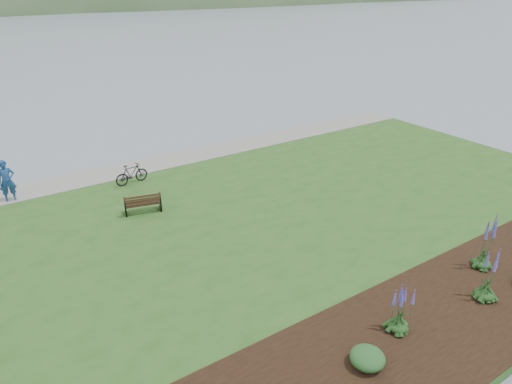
{
  "coord_description": "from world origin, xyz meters",
  "views": [
    {
      "loc": [
        -9.34,
        -15.72,
        9.64
      ],
      "look_at": [
        0.47,
        -0.86,
        1.3
      ],
      "focal_mm": 32.0,
      "sensor_mm": 36.0,
      "label": 1
    }
  ],
  "objects": [
    {
      "name": "echium_4",
      "position": [
        -0.29,
        -9.43,
        1.18
      ],
      "size": [
        0.62,
        0.62,
        1.78
      ],
      "color": "#173D16",
      "rests_on": "garden_bed"
    },
    {
      "name": "park_bench",
      "position": [
        -3.72,
        1.65,
        0.87
      ],
      "size": [
        1.64,
        0.98,
        0.96
      ],
      "rotation": [
        0.0,
        0.0,
        -0.25
      ],
      "color": "black",
      "rests_on": "lawn"
    },
    {
      "name": "ground",
      "position": [
        0.0,
        0.0,
        0.0
      ],
      "size": [
        600.0,
        600.0,
        0.0
      ],
      "primitive_type": "plane",
      "color": "slate",
      "rests_on": "ground"
    },
    {
      "name": "far_hillside",
      "position": [
        20.0,
        170.0,
        0.0
      ],
      "size": [
        580.0,
        80.0,
        38.0
      ],
      "primitive_type": null,
      "color": "#385731",
      "rests_on": "ground"
    },
    {
      "name": "person",
      "position": [
        -8.35,
        6.14,
        1.56
      ],
      "size": [
        0.87,
        0.62,
        2.32
      ],
      "primitive_type": "imported",
      "rotation": [
        0.0,
        0.0,
        -0.05
      ],
      "color": "navy",
      "rests_on": "lawn"
    },
    {
      "name": "lawn",
      "position": [
        0.0,
        -2.0,
        0.2
      ],
      "size": [
        34.0,
        20.0,
        0.4
      ],
      "primitive_type": "cube",
      "color": "#27521D",
      "rests_on": "ground"
    },
    {
      "name": "echium_0",
      "position": [
        3.14,
        -9.96,
        1.15
      ],
      "size": [
        0.62,
        0.62,
        1.92
      ],
      "color": "#173D16",
      "rests_on": "garden_bed"
    },
    {
      "name": "bicycle_b",
      "position": [
        -3.04,
        4.99,
        0.91
      ],
      "size": [
        0.69,
        1.74,
        1.02
      ],
      "primitive_type": "imported",
      "rotation": [
        0.0,
        0.0,
        1.69
      ],
      "color": "black",
      "rests_on": "lawn"
    },
    {
      "name": "shrub_0",
      "position": [
        -2.0,
        -9.87,
        0.67
      ],
      "size": [
        0.93,
        0.93,
        0.47
      ],
      "primitive_type": "ellipsoid",
      "color": "#1E4C21",
      "rests_on": "garden_bed"
    },
    {
      "name": "shoreline_path",
      "position": [
        0.0,
        6.9,
        0.42
      ],
      "size": [
        34.0,
        2.2,
        0.03
      ],
      "primitive_type": "cube",
      "color": "gray",
      "rests_on": "lawn"
    },
    {
      "name": "echium_1",
      "position": [
        4.66,
        -8.89,
        1.37
      ],
      "size": [
        0.62,
        0.62,
        2.27
      ],
      "color": "#173D16",
      "rests_on": "garden_bed"
    },
    {
      "name": "garden_bed",
      "position": [
        3.0,
        -9.8,
        0.42
      ],
      "size": [
        24.0,
        4.4,
        0.04
      ],
      "primitive_type": "cube",
      "color": "black",
      "rests_on": "lawn"
    }
  ]
}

